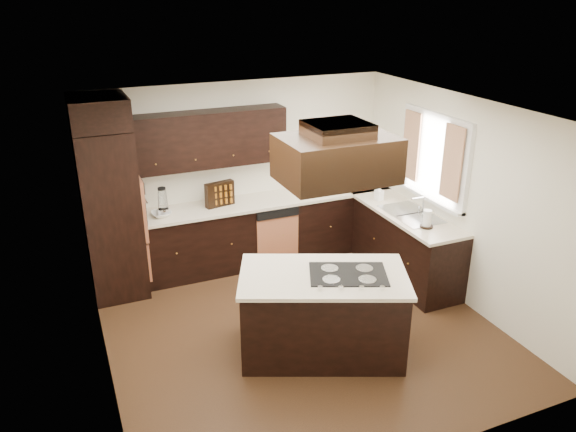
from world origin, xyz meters
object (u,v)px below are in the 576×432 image
Objects in this scene: oven_column at (111,214)px; island at (322,315)px; range_hood at (337,159)px; spice_rack at (220,194)px.

island is at bearing -50.19° from oven_column.
oven_column is 2.02× the size of range_hood.
range_hood is at bearing -29.15° from island.
range_hood reaches higher than island.
range_hood reaches higher than spice_rack.
oven_column is 3.13m from range_hood.
island is 4.15× the size of spice_rack.
range_hood reaches higher than oven_column.
island is at bearing 127.81° from range_hood.
spice_rack is at bearing 123.32° from island.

